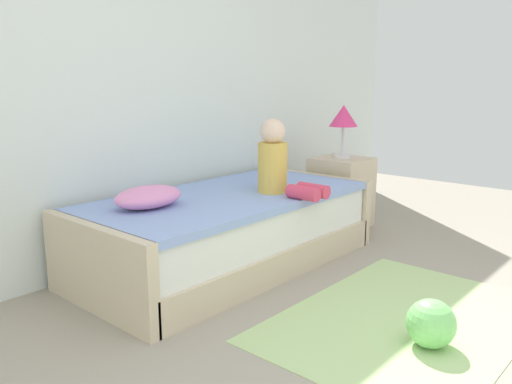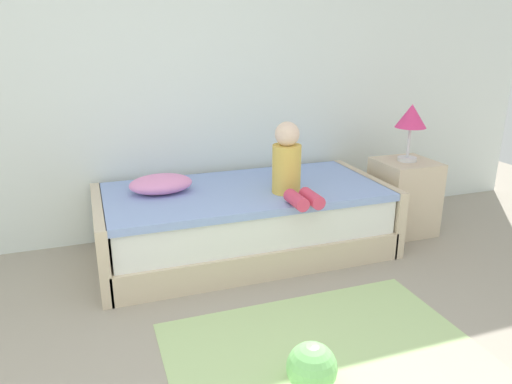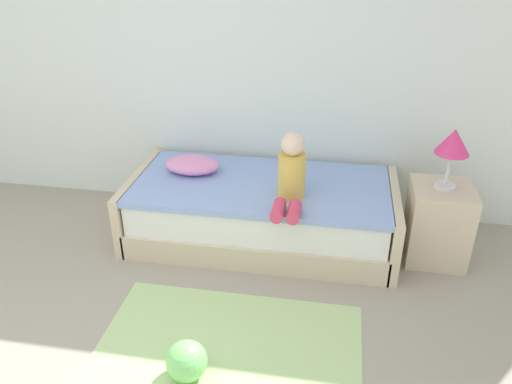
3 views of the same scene
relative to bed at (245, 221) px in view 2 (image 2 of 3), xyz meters
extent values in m
cube|color=silver|center=(-0.66, 0.60, 1.20)|extent=(7.20, 0.10, 2.90)
cube|color=beige|center=(0.00, 0.00, -0.15)|extent=(2.00, 1.00, 0.20)
cube|color=white|center=(0.00, 0.00, 0.08)|extent=(1.94, 0.94, 0.25)
cube|color=#8CA5E0|center=(0.00, 0.00, 0.23)|extent=(1.98, 0.98, 0.05)
cube|color=beige|center=(-1.02, 0.00, 0.00)|extent=(0.07, 1.00, 0.50)
cube|color=beige|center=(1.02, 0.00, 0.00)|extent=(0.07, 1.00, 0.50)
cube|color=beige|center=(1.35, -0.05, 0.05)|extent=(0.44, 0.44, 0.60)
cylinder|color=silver|center=(1.35, -0.05, 0.37)|extent=(0.15, 0.15, 0.03)
cylinder|color=silver|center=(1.35, -0.05, 0.50)|extent=(0.02, 0.02, 0.24)
cone|color=#E5387A|center=(1.35, -0.05, 0.71)|extent=(0.24, 0.24, 0.18)
cylinder|color=gold|center=(0.25, -0.18, 0.42)|extent=(0.20, 0.20, 0.34)
sphere|color=beige|center=(0.25, -0.18, 0.67)|extent=(0.17, 0.17, 0.17)
cylinder|color=#D83F60|center=(0.19, -0.48, 0.30)|extent=(0.09, 0.22, 0.09)
cylinder|color=#D83F60|center=(0.30, -0.48, 0.30)|extent=(0.09, 0.22, 0.09)
ellipsoid|color=#EA8CC6|center=(-0.58, 0.10, 0.32)|extent=(0.44, 0.30, 0.13)
sphere|color=#7FD872|center=(-0.18, -1.51, -0.13)|extent=(0.24, 0.24, 0.24)
cube|color=#B2D189|center=(0.01, -1.30, -0.24)|extent=(1.60, 1.10, 0.01)
camera|label=1|loc=(-2.43, -2.39, 1.00)|focal=36.31mm
camera|label=2|loc=(-1.03, -3.16, 1.32)|focal=33.87mm
camera|label=3|loc=(0.56, -3.50, 2.03)|focal=35.67mm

